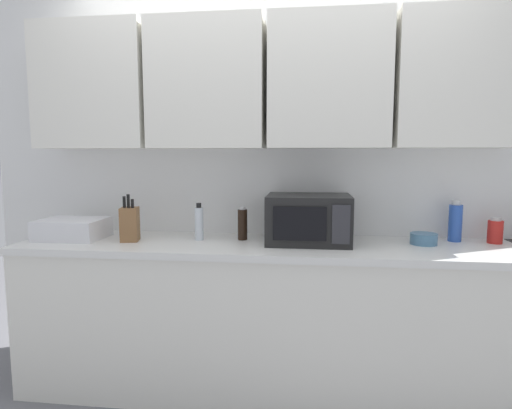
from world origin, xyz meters
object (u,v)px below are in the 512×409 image
Objects in this scene: bottle_soy_dark at (243,224)px; bottle_clear_tall at (199,223)px; bowl_ceramic_small at (424,239)px; bottle_blue_cleaner at (455,222)px; dish_rack at (73,229)px; bottle_red_sauce at (495,231)px; knife_block at (130,224)px; microwave at (308,219)px.

bottle_clear_tall reaches higher than bottle_soy_dark.
bottle_clear_tall reaches higher than bowl_ceramic_small.
dish_rack is at bearing -175.25° from bottle_blue_cleaner.
dish_rack reaches higher than bowl_ceramic_small.
bottle_soy_dark is (-1.47, -0.08, 0.02)m from bottle_red_sauce.
bottle_soy_dark is (1.04, 0.09, 0.04)m from dish_rack.
bottle_clear_tall is (0.78, 0.05, 0.04)m from dish_rack.
bottle_clear_tall is at bearing 10.75° from knife_block.
microwave is 1.26× the size of dish_rack.
bottle_clear_tall is at bearing -176.22° from bottle_red_sauce.
bottle_red_sauce is at bearing 5.11° from knife_block.
knife_block is 1.86× the size of bottle_red_sauce.
microwave is at bearing 1.93° from dish_rack.
knife_block is 1.40× the size of bottle_soy_dark.
bottle_blue_cleaner is at bearing 9.40° from microwave.
bottle_red_sauce reaches higher than dish_rack.
bottle_soy_dark is at bearing 174.63° from microwave.
bowl_ceramic_small is (1.31, 0.03, -0.07)m from bottle_clear_tall.
dish_rack is at bearing -175.32° from bottle_soy_dark.
bottle_clear_tall is 1.31m from bowl_ceramic_small.
bottle_soy_dark is (-0.39, 0.04, -0.04)m from microwave.
dish_rack is 2.31m from bottle_blue_cleaner.
bottle_blue_cleaner reaches higher than bowl_ceramic_small.
bottle_clear_tall reaches higher than bottle_red_sauce.
bottle_red_sauce is at bearing 11.16° from bowl_ceramic_small.
bottle_soy_dark reaches higher than bottle_red_sauce.
bottle_red_sauce is (2.52, 0.16, 0.01)m from dish_rack.
bottle_clear_tall is at bearing -178.62° from bowl_ceramic_small.
knife_block is 1.72m from bowl_ceramic_small.
dish_rack is 2.52× the size of bottle_red_sauce.
knife_block reaches higher than bottle_clear_tall.
knife_block is 0.41m from bottle_clear_tall.
dish_rack is at bearing 175.55° from knife_block.
bowl_ceramic_small is at bearing 1.38° from bottle_clear_tall.
bottle_clear_tall is 1.50× the size of bowl_ceramic_small.
microwave reaches higher than bottle_soy_dark.
bottle_red_sauce is 0.61× the size of bottle_blue_cleaner.
dish_rack is 1.36× the size of knife_block.
knife_block is at bearing -174.89° from bottle_red_sauce.
dish_rack is 2.52m from bottle_red_sauce.
bottle_clear_tall is (-0.65, -0.00, -0.04)m from microwave.
knife_block is 1.14× the size of bottle_blue_cleaner.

